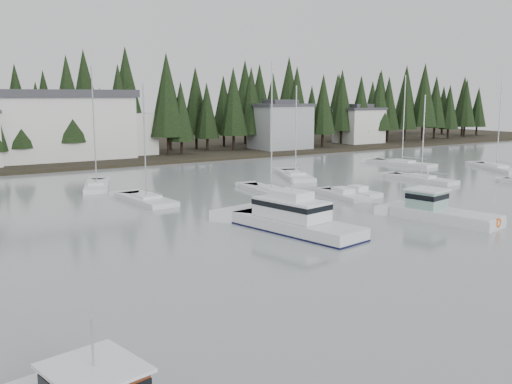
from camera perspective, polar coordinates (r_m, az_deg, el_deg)
far_shore_land at (r=111.58m, az=-18.83°, el=3.71°), size 240.00×54.00×1.00m
conifer_treeline at (r=100.99m, az=-17.28°, el=3.22°), size 200.00×22.00×20.00m
house_east_a at (r=108.95m, az=2.44°, el=6.67°), size 10.60×8.48×9.25m
house_east_b at (r=124.44m, az=10.25°, el=6.66°), size 9.54×7.42×8.25m
harbor_inn at (r=96.26m, az=-18.56°, el=6.32°), size 29.50×11.50×10.90m
cabin_cruiser_center at (r=44.59m, az=3.88°, el=-3.02°), size 5.54×11.90×4.92m
lobster_boat_teal at (r=50.77m, az=17.98°, el=-2.09°), size 4.79×9.38×4.97m
sailboat_0 at (r=57.93m, az=-10.88°, el=-0.92°), size 3.44×8.65×12.12m
sailboat_1 at (r=61.31m, az=1.55°, el=-0.16°), size 3.75×11.11×14.54m
sailboat_2 at (r=73.95m, az=16.19°, el=1.13°), size 2.89×9.65×11.13m
sailboat_3 at (r=68.05m, az=-15.63°, el=0.47°), size 5.46×9.48×14.37m
sailboat_5 at (r=74.24m, az=3.97°, el=1.52°), size 6.72×10.39×12.30m
sailboat_8 at (r=88.84m, az=22.88°, el=2.13°), size 6.82×10.65×13.44m
sailboat_9 at (r=90.36m, az=14.38°, el=2.69°), size 4.33×10.92×14.12m
runabout_1 at (r=60.11m, az=8.68°, el=-0.41°), size 3.01×7.15×1.42m
runabout_4 at (r=61.78m, az=10.13°, el=-0.18°), size 2.48×5.40×1.42m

